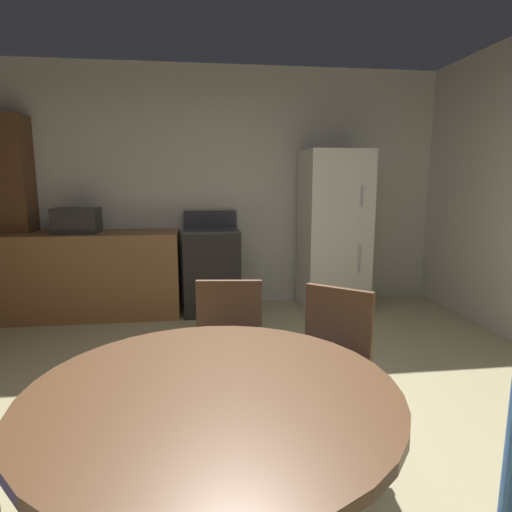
% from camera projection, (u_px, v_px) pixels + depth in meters
% --- Properties ---
extents(ground_plane, '(14.00, 14.00, 0.00)m').
position_uv_depth(ground_plane, '(247.00, 453.00, 2.29)').
color(ground_plane, tan).
extents(wall_back, '(5.43, 0.12, 2.70)m').
position_uv_depth(wall_back, '(219.00, 188.00, 4.97)').
color(wall_back, beige).
rests_on(wall_back, ground).
extents(kitchen_counter, '(1.96, 0.60, 0.90)m').
position_uv_depth(kitchen_counter, '(86.00, 275.00, 4.55)').
color(kitchen_counter, olive).
rests_on(kitchen_counter, ground).
extents(pantry_column, '(0.44, 0.36, 2.10)m').
position_uv_depth(pantry_column, '(12.00, 218.00, 4.53)').
color(pantry_column, brown).
rests_on(pantry_column, ground).
extents(oven_range, '(0.60, 0.60, 1.10)m').
position_uv_depth(oven_range, '(212.00, 270.00, 4.72)').
color(oven_range, black).
rests_on(oven_range, ground).
extents(refrigerator, '(0.68, 0.68, 1.76)m').
position_uv_depth(refrigerator, '(333.00, 231.00, 4.77)').
color(refrigerator, silver).
rests_on(refrigerator, ground).
extents(microwave, '(0.44, 0.32, 0.26)m').
position_uv_depth(microwave, '(77.00, 220.00, 4.45)').
color(microwave, '#2D2B28').
rests_on(microwave, kitchen_counter).
extents(dining_table, '(1.24, 1.24, 0.76)m').
position_uv_depth(dining_table, '(213.00, 431.00, 1.44)').
color(dining_table, brown).
rests_on(dining_table, ground).
extents(chair_north, '(0.44, 0.44, 0.87)m').
position_uv_depth(chair_north, '(228.00, 349.00, 2.42)').
color(chair_north, brown).
rests_on(chair_north, ground).
extents(chair_northeast, '(0.56, 0.56, 0.87)m').
position_uv_depth(chair_northeast, '(329.00, 360.00, 2.26)').
color(chair_northeast, brown).
rests_on(chair_northeast, ground).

